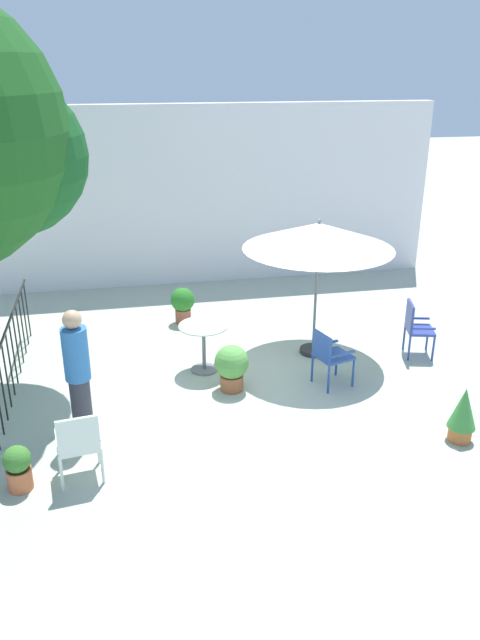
{
  "coord_description": "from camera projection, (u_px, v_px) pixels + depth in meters",
  "views": [
    {
      "loc": [
        -1.73,
        -8.15,
        4.53
      ],
      "look_at": [
        0.0,
        0.5,
        0.85
      ],
      "focal_mm": 34.92,
      "sensor_mm": 36.0,
      "label": 1
    }
  ],
  "objects": [
    {
      "name": "ground_plane",
      "position": [
        246.0,
        384.0,
        9.43
      ],
      "size": [
        60.0,
        60.0,
        0.0
      ],
      "primitive_type": "plane",
      "color": "#ACB5A2"
    },
    {
      "name": "patio_umbrella_0",
      "position": [
        319.0,
        237.0,
        9.69
      ],
      "size": [
        2.39,
        2.39,
        2.28
      ],
      "color": "#2D2D2D",
      "rests_on": "ground"
    },
    {
      "name": "potted_plant_1",
      "position": [
        232.0,
        366.0,
        9.14
      ],
      "size": [
        0.51,
        0.51,
        0.71
      ],
      "color": "#A05835",
      "rests_on": "ground"
    },
    {
      "name": "terrace_railing",
      "position": [
        5.0,
        364.0,
        8.55
      ],
      "size": [
        0.03,
        5.4,
        1.01
      ],
      "color": "black",
      "rests_on": "ground"
    },
    {
      "name": "patio_chair_0",
      "position": [
        416.0,
        325.0,
        10.19
      ],
      "size": [
        0.53,
        0.56,
        0.92
      ],
      "color": "#313F91",
      "rests_on": "ground"
    },
    {
      "name": "potted_plant_3",
      "position": [
        18.0,
        467.0,
        7.02
      ],
      "size": [
        0.32,
        0.32,
        0.56
      ],
      "color": "#C7673D",
      "rests_on": "ground"
    },
    {
      "name": "potted_plant_0",
      "position": [
        463.0,
        413.0,
        7.89
      ],
      "size": [
        0.36,
        0.36,
        0.76
      ],
      "color": "#B26432",
      "rests_on": "ground"
    },
    {
      "name": "patio_chair_1",
      "position": [
        79.0,
        442.0,
        7.07
      ],
      "size": [
        0.55,
        0.51,
        0.91
      ],
      "color": "silver",
      "rests_on": "ground"
    },
    {
      "name": "patio_chair_2",
      "position": [
        329.0,
        354.0,
        9.21
      ],
      "size": [
        0.6,
        0.58,
        0.88
      ],
      "color": "#264998",
      "rests_on": "ground"
    },
    {
      "name": "cafe_table_0",
      "position": [
        204.0,
        339.0,
        9.66
      ],
      "size": [
        0.77,
        0.77,
        0.77
      ],
      "color": "silver",
      "rests_on": "ground"
    },
    {
      "name": "villa_facade",
      "position": [
        199.0,
        196.0,
        13.22
      ],
      "size": [
        10.23,
        0.3,
        3.75
      ],
      "primitive_type": "cube",
      "color": "white",
      "rests_on": "ground"
    },
    {
      "name": "potted_plant_2",
      "position": [
        183.0,
        303.0,
        11.51
      ],
      "size": [
        0.45,
        0.45,
        0.69
      ],
      "color": "#9B513B",
      "rests_on": "ground"
    },
    {
      "name": "standing_person",
      "position": [
        78.0,
        374.0,
        7.75
      ],
      "size": [
        0.45,
        0.45,
        1.78
      ],
      "color": "#33333D",
      "rests_on": "ground"
    }
  ]
}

